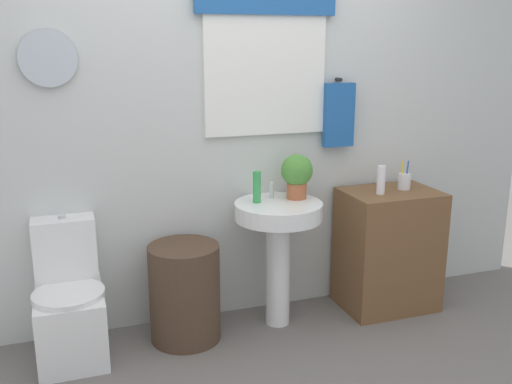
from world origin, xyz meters
The scene contains 10 objects.
back_wall centered at (0.00, 1.15, 1.31)m, with size 4.40×0.18×2.60m.
toilet centered at (-0.98, 0.89, 0.29)m, with size 0.38×0.51×0.78m.
laundry_hamper centered at (-0.34, 0.85, 0.29)m, with size 0.41×0.41×0.58m, color #4C3828.
pedestal_sink centered at (0.24, 0.85, 0.59)m, with size 0.53×0.53×0.78m.
faucet centered at (0.24, 0.97, 0.83)m, with size 0.03×0.03×0.10m, color silver.
wooden_cabinet centered at (1.01, 0.85, 0.39)m, with size 0.60×0.44×0.79m, color brown.
soap_bottle centered at (0.12, 0.90, 0.88)m, with size 0.05×0.05×0.19m, color green.
potted_plant centered at (0.38, 0.91, 0.94)m, with size 0.19×0.19×0.27m.
lotion_bottle centered at (0.91, 0.81, 0.88)m, with size 0.05×0.05×0.18m, color white.
toothbrush_cup centered at (1.12, 0.87, 0.84)m, with size 0.08×0.08×0.19m.
Camera 1 is at (-0.95, -2.19, 1.70)m, focal length 39.96 mm.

